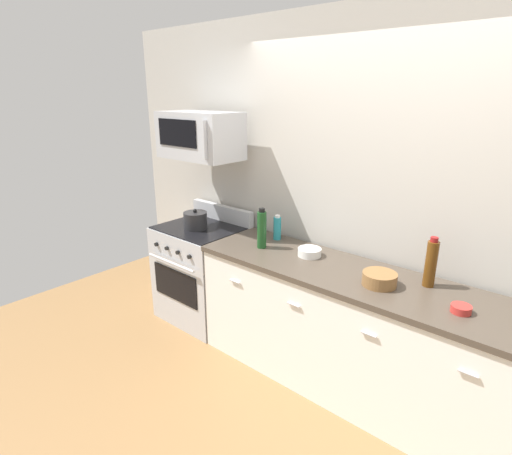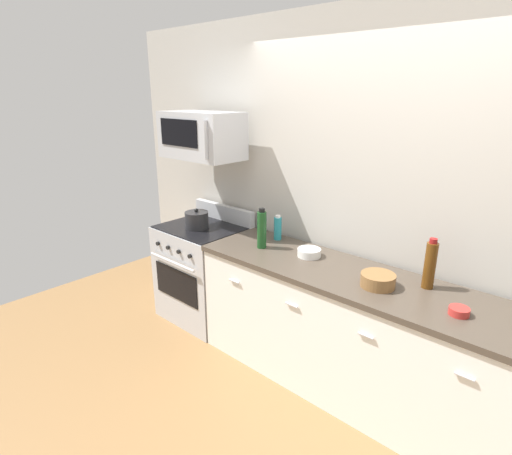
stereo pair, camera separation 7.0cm
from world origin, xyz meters
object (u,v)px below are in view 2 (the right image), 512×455
object	(u,v)px
bottle_dish_soap	(278,228)
stockpot	(197,220)
microwave	(202,135)
range_oven	(203,271)
bottle_wine_green	(262,229)
bowl_wooden_salad	(378,280)
bowl_red_small	(459,311)
bowl_white_ceramic	(309,252)
bottle_wine_amber	(430,265)

from	to	relation	value
bottle_dish_soap	stockpot	xyz separation A→B (m)	(-0.74, -0.26, -0.02)
microwave	stockpot	xyz separation A→B (m)	(-0.00, -0.10, -0.75)
range_oven	bottle_wine_green	xyz separation A→B (m)	(0.77, -0.03, 0.61)
bowl_wooden_salad	stockpot	world-z (taller)	stockpot
range_oven	bottle_wine_green	world-z (taller)	bottle_wine_green
bottle_wine_green	stockpot	bearing A→B (deg)	-177.91
range_oven	stockpot	size ratio (longest dim) A/B	5.01
bowl_red_small	stockpot	bearing A→B (deg)	179.51
range_oven	bowl_white_ceramic	world-z (taller)	range_oven
bottle_dish_soap	bottle_wine_green	distance (m)	0.24
range_oven	bottle_dish_soap	distance (m)	0.95
bowl_white_ceramic	bottle_dish_soap	bearing A→B (deg)	162.33
bowl_wooden_salad	bowl_red_small	world-z (taller)	bowl_wooden_salad
range_oven	bowl_red_small	size ratio (longest dim) A/B	9.45
range_oven	bowl_wooden_salad	xyz separation A→B (m)	(1.78, -0.05, 0.50)
bowl_wooden_salad	bottle_wine_green	bearing A→B (deg)	178.78
range_oven	bowl_white_ceramic	distance (m)	1.26
bottle_wine_green	bowl_wooden_salad	distance (m)	1.02
microwave	bottle_dish_soap	world-z (taller)	microwave
microwave	bowl_red_small	bearing A→B (deg)	-2.95
bowl_wooden_salad	range_oven	bearing A→B (deg)	178.49
bowl_red_small	bowl_white_ceramic	bearing A→B (deg)	172.45
bottle_dish_soap	stockpot	bearing A→B (deg)	-160.41
bottle_wine_green	bowl_wooden_salad	size ratio (longest dim) A/B	1.47
bowl_white_ceramic	microwave	bearing A→B (deg)	-178.42
bottle_wine_amber	bottle_wine_green	world-z (taller)	bottle_wine_amber
range_oven	stockpot	distance (m)	0.53
microwave	bottle_dish_soap	bearing A→B (deg)	12.58
microwave	bottle_wine_amber	size ratio (longest dim) A/B	2.24
bottle_wine_green	bowl_wooden_salad	world-z (taller)	bottle_wine_green
range_oven	bowl_white_ceramic	size ratio (longest dim) A/B	6.02
bottle_wine_green	stockpot	xyz separation A→B (m)	(-0.77, -0.03, -0.08)
bowl_white_ceramic	bowl_red_small	distance (m)	1.14
range_oven	stockpot	bearing A→B (deg)	-90.00
range_oven	bottle_wine_green	bearing A→B (deg)	-1.89
bowl_white_ceramic	stockpot	xyz separation A→B (m)	(-1.16, -0.13, 0.05)
stockpot	bottle_wine_amber	bearing A→B (deg)	5.73
bottle_dish_soap	bottle_wine_amber	bearing A→B (deg)	-2.68
bowl_red_small	bottle_wine_amber	bearing A→B (deg)	139.58
bottle_wine_green	stockpot	size ratio (longest dim) A/B	1.53
bowl_wooden_salad	microwave	bearing A→B (deg)	177.05
bottle_dish_soap	bowl_red_small	xyz separation A→B (m)	(1.54, -0.28, -0.08)
range_oven	stockpot	world-z (taller)	stockpot
range_oven	bowl_wooden_salad	distance (m)	1.85
bowl_wooden_salad	bowl_red_small	size ratio (longest dim) A/B	1.95
microwave	stockpot	size ratio (longest dim) A/B	3.49
bottle_wine_amber	bowl_red_small	world-z (taller)	bottle_wine_amber
microwave	range_oven	bearing A→B (deg)	-90.29
bottle_wine_amber	bowl_red_small	bearing A→B (deg)	-40.42
microwave	bottle_dish_soap	distance (m)	1.05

